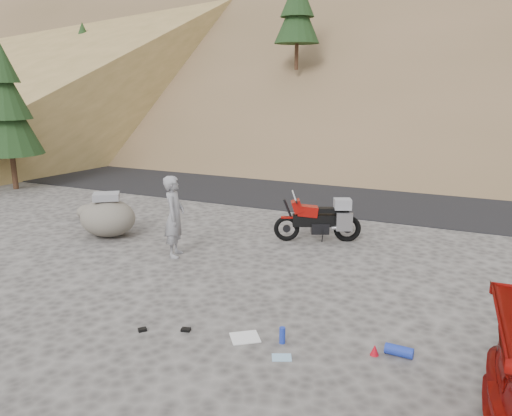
# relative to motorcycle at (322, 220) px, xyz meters

# --- Properties ---
(ground) EXTENTS (140.00, 140.00, 0.00)m
(ground) POSITION_rel_motorcycle_xyz_m (-0.64, -3.25, -0.53)
(ground) COLOR #44413E
(ground) RESTS_ON ground
(road) EXTENTS (120.00, 7.00, 0.05)m
(road) POSITION_rel_motorcycle_xyz_m (-0.64, 5.75, -0.53)
(road) COLOR black
(road) RESTS_ON ground
(conifer_verge) EXTENTS (2.20, 2.20, 5.04)m
(conifer_verge) POSITION_rel_motorcycle_xyz_m (-11.64, 1.25, 2.36)
(conifer_verge) COLOR #321F12
(conifer_verge) RESTS_ON ground
(motorcycle) EXTENTS (1.94, 1.07, 1.23)m
(motorcycle) POSITION_rel_motorcycle_xyz_m (0.00, 0.00, 0.00)
(motorcycle) COLOR black
(motorcycle) RESTS_ON ground
(man) EXTENTS (0.61, 0.75, 1.77)m
(man) POSITION_rel_motorcycle_xyz_m (-2.58, -2.30, -0.53)
(man) COLOR gray
(man) RESTS_ON ground
(boulder) EXTENTS (1.76, 1.65, 1.09)m
(boulder) POSITION_rel_motorcycle_xyz_m (-4.89, -1.77, -0.05)
(boulder) COLOR #59534C
(boulder) RESTS_ON ground
(small_rock) EXTENTS (0.86, 0.83, 0.40)m
(small_rock) POSITION_rel_motorcycle_xyz_m (-6.45, -0.76, -0.33)
(small_rock) COLOR #59534C
(small_rock) RESTS_ON ground
(gear_white_cloth) EXTENTS (0.55, 0.54, 0.01)m
(gear_white_cloth) POSITION_rel_motorcycle_xyz_m (0.37, -4.94, -0.52)
(gear_white_cloth) COLOR white
(gear_white_cloth) RESTS_ON ground
(gear_blue_mat) EXTENTS (0.39, 0.17, 0.15)m
(gear_blue_mat) POSITION_rel_motorcycle_xyz_m (2.52, -4.50, -0.45)
(gear_blue_mat) COLOR #1C33A9
(gear_blue_mat) RESTS_ON ground
(gear_bottle) EXTENTS (0.11, 0.11, 0.24)m
(gear_bottle) POSITION_rel_motorcycle_xyz_m (0.92, -4.84, -0.40)
(gear_bottle) COLOR #1C33A9
(gear_bottle) RESTS_ON ground
(gear_funnel) EXTENTS (0.13, 0.13, 0.16)m
(gear_funnel) POSITION_rel_motorcycle_xyz_m (2.21, -4.62, -0.45)
(gear_funnel) COLOR #B80C1A
(gear_funnel) RESTS_ON ground
(gear_glove_a) EXTENTS (0.16, 0.13, 0.04)m
(gear_glove_a) POSITION_rel_motorcycle_xyz_m (-0.55, -5.12, -0.51)
(gear_glove_a) COLOR black
(gear_glove_a) RESTS_ON ground
(gear_glove_b) EXTENTS (0.16, 0.16, 0.04)m
(gear_glove_b) POSITION_rel_motorcycle_xyz_m (-1.15, -5.40, -0.51)
(gear_glove_b) COLOR black
(gear_glove_b) RESTS_ON ground
(gear_blue_cloth) EXTENTS (0.33, 0.29, 0.01)m
(gear_blue_cloth) POSITION_rel_motorcycle_xyz_m (1.07, -5.22, -0.52)
(gear_blue_cloth) COLOR #8DB8DA
(gear_blue_cloth) RESTS_ON ground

